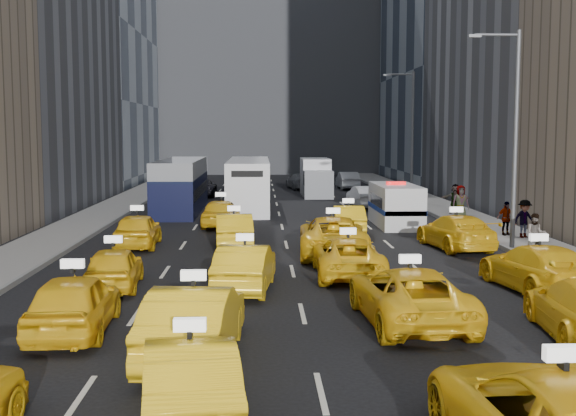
# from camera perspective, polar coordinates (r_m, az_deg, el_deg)

# --- Properties ---
(ground) EXTENTS (160.00, 160.00, 0.00)m
(ground) POSITION_cam_1_polar(r_m,az_deg,el_deg) (17.90, 1.53, -9.91)
(ground) COLOR black
(ground) RESTS_ON ground
(sidewalk_west) EXTENTS (3.00, 90.00, 0.15)m
(sidewalk_west) POSITION_cam_1_polar(r_m,az_deg,el_deg) (43.47, -14.66, -0.56)
(sidewalk_west) COLOR gray
(sidewalk_west) RESTS_ON ground
(sidewalk_east) EXTENTS (3.00, 90.00, 0.15)m
(sidewalk_east) POSITION_cam_1_polar(r_m,az_deg,el_deg) (44.02, 13.11, -0.44)
(sidewalk_east) COLOR gray
(sidewalk_east) RESTS_ON ground
(curb_west) EXTENTS (0.15, 90.00, 0.18)m
(curb_west) POSITION_cam_1_polar(r_m,az_deg,el_deg) (43.18, -12.78, -0.53)
(curb_west) COLOR slate
(curb_west) RESTS_ON ground
(curb_east) EXTENTS (0.15, 90.00, 0.18)m
(curb_east) POSITION_cam_1_polar(r_m,az_deg,el_deg) (43.66, 11.28, -0.43)
(curb_east) COLOR slate
(curb_east) RESTS_ON ground
(building_backdrop) EXTENTS (30.00, 12.00, 40.00)m
(building_backdrop) POSITION_cam_1_polar(r_m,az_deg,el_deg) (90.45, -1.54, 15.63)
(building_backdrop) COLOR slate
(building_backdrop) RESTS_ON ground
(streetlight_near) EXTENTS (2.15, 0.22, 9.00)m
(streetlight_near) POSITION_cam_1_polar(r_m,az_deg,el_deg) (30.95, 17.34, 5.77)
(streetlight_near) COLOR #595B60
(streetlight_near) RESTS_ON ground
(streetlight_far) EXTENTS (2.15, 0.22, 9.00)m
(streetlight_far) POSITION_cam_1_polar(r_m,az_deg,el_deg) (50.25, 9.67, 5.95)
(streetlight_far) COLOR #595B60
(streetlight_far) RESTS_ON ground
(taxi_1) EXTENTS (2.08, 4.53, 1.44)m
(taxi_1) POSITION_cam_1_polar(r_m,az_deg,el_deg) (12.78, -7.70, -13.19)
(taxi_1) COLOR yellow
(taxi_1) RESTS_ON ground
(taxi_4) EXTENTS (1.96, 4.51, 1.51)m
(taxi_4) POSITION_cam_1_polar(r_m,az_deg,el_deg) (18.51, -16.56, -7.21)
(taxi_4) COLOR yellow
(taxi_4) RESTS_ON ground
(taxi_5) EXTENTS (2.09, 5.03, 1.62)m
(taxi_5) POSITION_cam_1_polar(r_m,az_deg,el_deg) (16.00, -7.42, -8.90)
(taxi_5) COLOR yellow
(taxi_5) RESTS_ON ground
(taxi_6) EXTENTS (2.74, 5.40, 1.46)m
(taxi_6) POSITION_cam_1_polar(r_m,az_deg,el_deg) (18.94, 9.57, -6.82)
(taxi_6) COLOR yellow
(taxi_6) RESTS_ON ground
(taxi_8) EXTENTS (1.88, 4.07, 1.35)m
(taxi_8) POSITION_cam_1_polar(r_m,az_deg,el_deg) (23.39, -13.58, -4.58)
(taxi_8) COLOR yellow
(taxi_8) RESTS_ON ground
(taxi_9) EXTENTS (1.99, 4.55, 1.45)m
(taxi_9) POSITION_cam_1_polar(r_m,az_deg,el_deg) (22.52, -3.41, -4.70)
(taxi_9) COLOR yellow
(taxi_9) RESTS_ON ground
(taxi_10) EXTENTS (2.32, 4.87, 1.34)m
(taxi_10) POSITION_cam_1_polar(r_m,az_deg,el_deg) (24.74, 4.75, -3.87)
(taxi_10) COLOR yellow
(taxi_10) RESTS_ON ground
(taxi_11) EXTENTS (2.67, 5.27, 1.47)m
(taxi_11) POSITION_cam_1_polar(r_m,az_deg,el_deg) (23.65, 19.11, -4.49)
(taxi_11) COLOR yellow
(taxi_11) RESTS_ON ground
(taxi_12) EXTENTS (1.88, 4.38, 1.47)m
(taxi_12) POSITION_cam_1_polar(r_m,az_deg,el_deg) (31.49, -11.80, -1.72)
(taxi_12) COLOR yellow
(taxi_12) RESTS_ON ground
(taxi_13) EXTENTS (1.78, 4.44, 1.43)m
(taxi_13) POSITION_cam_1_polar(r_m,az_deg,el_deg) (31.08, -4.28, -1.75)
(taxi_13) COLOR yellow
(taxi_13) RESTS_ON ground
(taxi_14) EXTENTS (2.93, 5.81, 1.58)m
(taxi_14) POSITION_cam_1_polar(r_m,az_deg,el_deg) (28.86, 3.58, -2.20)
(taxi_14) COLOR yellow
(taxi_14) RESTS_ON ground
(taxi_15) EXTENTS (2.67, 5.23, 1.45)m
(taxi_15) POSITION_cam_1_polar(r_m,az_deg,el_deg) (31.20, 13.11, -1.84)
(taxi_15) COLOR yellow
(taxi_15) RESTS_ON ground
(taxi_16) EXTENTS (2.04, 4.44, 1.48)m
(taxi_16) POSITION_cam_1_polar(r_m,az_deg,el_deg) (37.59, -5.32, -0.37)
(taxi_16) COLOR yellow
(taxi_16) RESTS_ON ground
(taxi_17) EXTENTS (1.63, 4.22, 1.37)m
(taxi_17) POSITION_cam_1_polar(r_m,az_deg,el_deg) (35.22, 4.77, -0.89)
(taxi_17) COLOR yellow
(taxi_17) RESTS_ON ground
(nypd_van) EXTENTS (2.79, 5.64, 2.32)m
(nypd_van) POSITION_cam_1_polar(r_m,az_deg,el_deg) (38.28, 8.50, 0.17)
(nypd_van) COLOR silver
(nypd_van) RESTS_ON ground
(double_decker) EXTENTS (2.65, 10.93, 3.17)m
(double_decker) POSITION_cam_1_polar(r_m,az_deg,el_deg) (45.10, -8.45, 1.71)
(double_decker) COLOR black
(double_decker) RESTS_ON ground
(city_bus) EXTENTS (3.42, 12.32, 3.14)m
(city_bus) POSITION_cam_1_polar(r_m,az_deg,el_deg) (46.39, -3.11, 1.87)
(city_bus) COLOR white
(city_bus) RESTS_ON ground
(box_truck) EXTENTS (2.89, 6.46, 2.86)m
(box_truck) POSITION_cam_1_polar(r_m,az_deg,el_deg) (55.65, 2.23, 2.40)
(box_truck) COLOR silver
(box_truck) RESTS_ON ground
(misc_car_0) EXTENTS (1.91, 4.50, 1.44)m
(misc_car_0) POSITION_cam_1_polar(r_m,az_deg,el_deg) (47.00, 6.05, 0.88)
(misc_car_0) COLOR #95989C
(misc_car_0) RESTS_ON ground
(misc_car_1) EXTENTS (2.23, 4.80, 1.33)m
(misc_car_1) POSITION_cam_1_polar(r_m,az_deg,el_deg) (55.70, -6.87, 1.61)
(misc_car_1) COLOR black
(misc_car_1) RESTS_ON ground
(misc_car_2) EXTENTS (2.58, 4.99, 1.38)m
(misc_car_2) POSITION_cam_1_polar(r_m,az_deg,el_deg) (62.18, 1.00, 2.14)
(misc_car_2) COLOR slate
(misc_car_2) RESTS_ON ground
(misc_car_3) EXTENTS (2.42, 4.97, 1.63)m
(misc_car_3) POSITION_cam_1_polar(r_m,az_deg,el_deg) (62.23, -2.73, 2.25)
(misc_car_3) COLOR black
(misc_car_3) RESTS_ON ground
(misc_car_4) EXTENTS (1.68, 4.57, 1.49)m
(misc_car_4) POSITION_cam_1_polar(r_m,az_deg,el_deg) (62.50, 4.73, 2.19)
(misc_car_4) COLOR #AFB3B7
(misc_car_4) RESTS_ON ground
(pedestrian_1) EXTENTS (0.86, 0.62, 1.60)m
(pedestrian_1) POSITION_cam_1_polar(r_m,az_deg,el_deg) (29.82, 18.98, -1.94)
(pedestrian_1) COLOR gray
(pedestrian_1) RESTS_ON sidewalk_east
(pedestrian_2) EXTENTS (1.19, 0.71, 1.72)m
(pedestrian_2) POSITION_cam_1_polar(r_m,az_deg,el_deg) (34.29, 18.18, -0.81)
(pedestrian_2) COLOR gray
(pedestrian_2) RESTS_ON sidewalk_east
(pedestrian_3) EXTENTS (0.99, 0.63, 1.57)m
(pedestrian_3) POSITION_cam_1_polar(r_m,az_deg,el_deg) (34.89, 16.83, -0.78)
(pedestrian_3) COLOR gray
(pedestrian_3) RESTS_ON sidewalk_east
(pedestrian_4) EXTENTS (0.93, 0.53, 1.89)m
(pedestrian_4) POSITION_cam_1_polar(r_m,az_deg,el_deg) (40.29, 13.48, 0.42)
(pedestrian_4) COLOR gray
(pedestrian_4) RESTS_ON sidewalk_east
(pedestrian_5) EXTENTS (1.67, 0.99, 1.74)m
(pedestrian_5) POSITION_cam_1_polar(r_m,az_deg,el_deg) (43.32, 13.07, 0.71)
(pedestrian_5) COLOR gray
(pedestrian_5) RESTS_ON sidewalk_east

